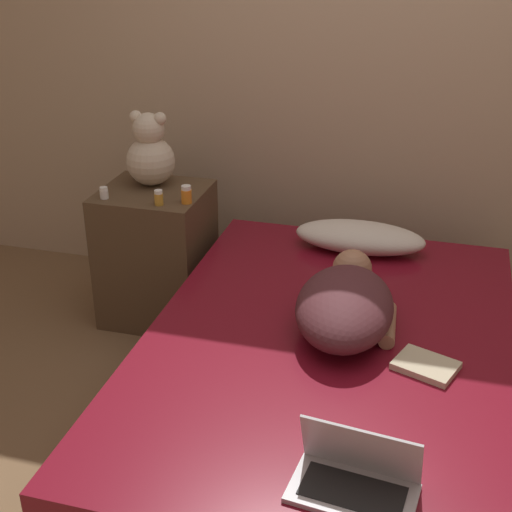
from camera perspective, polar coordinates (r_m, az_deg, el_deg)
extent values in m
plane|color=brown|center=(2.97, 5.43, -14.33)|extent=(12.00, 12.00, 0.00)
cube|color=tan|center=(3.62, 10.23, 15.77)|extent=(8.00, 0.06, 2.60)
cube|color=#4C331E|center=(2.90, 5.53, -12.55)|extent=(1.39, 2.05, 0.23)
cube|color=maroon|center=(2.76, 5.74, -8.71)|extent=(1.36, 2.00, 0.24)
cube|color=brown|center=(3.64, -7.94, 0.12)|extent=(0.51, 0.47, 0.69)
ellipsoid|color=beige|center=(3.36, 8.26, 1.50)|extent=(0.61, 0.26, 0.13)
ellipsoid|color=#4C2328|center=(2.70, 7.10, -4.05)|extent=(0.40, 0.60, 0.21)
sphere|color=#A87556|center=(3.02, 7.70, -1.03)|extent=(0.17, 0.17, 0.17)
cylinder|color=#A87556|center=(2.75, 10.49, -5.40)|extent=(0.08, 0.27, 0.06)
cube|color=silver|center=(2.07, 7.72, -18.31)|extent=(0.36, 0.23, 0.02)
cube|color=black|center=(2.06, 7.74, -18.12)|extent=(0.30, 0.17, 0.00)
cube|color=silver|center=(2.05, 8.39, -15.08)|extent=(0.34, 0.10, 0.18)
cube|color=black|center=(2.05, 8.39, -15.08)|extent=(0.31, 0.09, 0.16)
sphere|color=beige|center=(3.55, -8.43, 7.52)|extent=(0.24, 0.24, 0.24)
sphere|color=beige|center=(3.50, -8.60, 10.02)|extent=(0.16, 0.16, 0.16)
sphere|color=beige|center=(3.51, -9.60, 10.92)|extent=(0.06, 0.06, 0.06)
sphere|color=beige|center=(3.46, -7.70, 10.84)|extent=(0.06, 0.06, 0.06)
cylinder|color=gold|center=(3.31, -7.78, 4.53)|extent=(0.04, 0.04, 0.06)
cylinder|color=white|center=(3.30, -7.82, 5.11)|extent=(0.04, 0.04, 0.02)
cylinder|color=white|center=(3.43, -12.06, 4.87)|extent=(0.04, 0.04, 0.04)
cylinder|color=white|center=(3.42, -12.10, 5.31)|extent=(0.04, 0.04, 0.01)
cylinder|color=orange|center=(3.32, -5.58, 4.78)|extent=(0.05, 0.05, 0.07)
cylinder|color=white|center=(3.30, -5.62, 5.46)|extent=(0.05, 0.05, 0.02)
cube|color=#C6B793|center=(2.58, 13.43, -8.52)|extent=(0.25, 0.22, 0.02)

